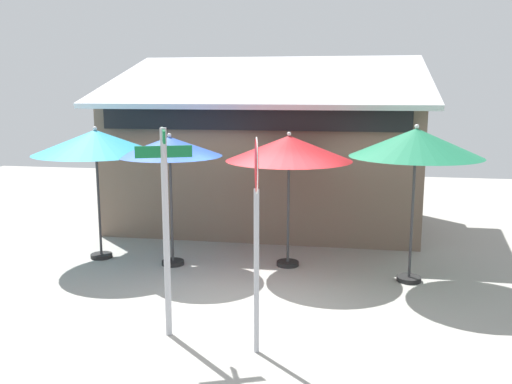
# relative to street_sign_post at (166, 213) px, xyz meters

# --- Properties ---
(ground_plane) EXTENTS (28.00, 28.00, 0.10)m
(ground_plane) POSITION_rel_street_sign_post_xyz_m (0.99, 1.45, -1.82)
(ground_plane) COLOR #9E9B93
(cafe_building) EXTENTS (7.83, 4.62, 4.33)m
(cafe_building) POSITION_rel_street_sign_post_xyz_m (0.32, 6.84, -0.11)
(cafe_building) COLOR #705B4C
(cafe_building) RESTS_ON ground
(street_sign_post) EXTENTS (0.72, 0.78, 2.93)m
(street_sign_post) POSITION_rel_street_sign_post_xyz_m (0.00, 0.00, 0.00)
(street_sign_post) COLOR #A8AAB2
(street_sign_post) RESTS_ON ground
(stop_sign) EXTENTS (0.17, 0.70, 2.86)m
(stop_sign) POSITION_rel_street_sign_post_xyz_m (1.32, -0.31, 0.19)
(stop_sign) COLOR #A8AAB2
(stop_sign) RESTS_ON ground
(patio_umbrella_teal_left) EXTENTS (2.47, 2.47, 2.70)m
(patio_umbrella_teal_left) POSITION_rel_street_sign_post_xyz_m (-2.56, 3.26, 0.61)
(patio_umbrella_teal_left) COLOR black
(patio_umbrella_teal_left) RESTS_ON ground
(patio_umbrella_royal_blue_center) EXTENTS (2.01, 2.01, 2.61)m
(patio_umbrella_royal_blue_center) POSITION_rel_street_sign_post_xyz_m (-0.96, 3.08, 0.55)
(patio_umbrella_royal_blue_center) COLOR black
(patio_umbrella_royal_blue_center) RESTS_ON ground
(patio_umbrella_crimson_right) EXTENTS (2.42, 2.42, 2.63)m
(patio_umbrella_crimson_right) POSITION_rel_street_sign_post_xyz_m (1.29, 3.42, 0.54)
(patio_umbrella_crimson_right) COLOR black
(patio_umbrella_crimson_right) RESTS_ON ground
(patio_umbrella_forest_green_far_right) EXTENTS (2.31, 2.31, 2.84)m
(patio_umbrella_forest_green_far_right) POSITION_rel_street_sign_post_xyz_m (3.57, 2.90, 0.73)
(patio_umbrella_forest_green_far_right) COLOR black
(patio_umbrella_forest_green_far_right) RESTS_ON ground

